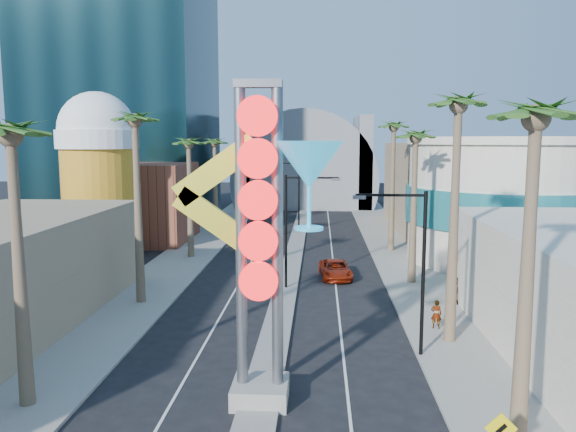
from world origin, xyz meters
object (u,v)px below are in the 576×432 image
object	(u,v)px
red_pickup	(336,269)
neon_sign	(280,220)
pedestrian_b	(454,290)
pedestrian_a	(436,314)

from	to	relation	value
red_pickup	neon_sign	bearing A→B (deg)	-102.79
red_pickup	pedestrian_b	xyz separation A→B (m)	(7.22, -6.77, 0.34)
neon_sign	red_pickup	bearing A→B (deg)	82.42
pedestrian_b	pedestrian_a	bearing A→B (deg)	92.12
neon_sign	pedestrian_b	xyz separation A→B (m)	(9.95, 13.71, -6.30)
pedestrian_a	pedestrian_b	size ratio (longest dim) A/B	0.93
red_pickup	pedestrian_a	xyz separation A→B (m)	(5.14, -11.60, 0.27)
red_pickup	pedestrian_a	world-z (taller)	pedestrian_a
red_pickup	pedestrian_a	bearing A→B (deg)	-71.29
neon_sign	pedestrian_a	world-z (taller)	neon_sign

